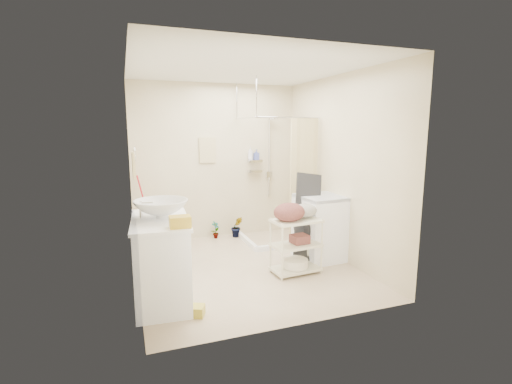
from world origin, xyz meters
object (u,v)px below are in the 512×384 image
(toilet, at_px, (162,236))
(laundry_rack, at_px, (296,241))
(washing_machine, at_px, (321,227))
(vanity, at_px, (162,261))

(toilet, bearing_deg, laundry_rack, -127.46)
(toilet, relative_size, washing_machine, 0.82)
(toilet, xyz_separation_m, washing_machine, (2.18, -0.61, 0.08))
(vanity, distance_m, washing_machine, 2.38)
(vanity, bearing_deg, toilet, 88.26)
(vanity, xyz_separation_m, laundry_rack, (1.71, 0.24, -0.03))
(vanity, height_order, washing_machine, washing_machine)
(toilet, bearing_deg, vanity, 168.97)
(vanity, bearing_deg, washing_machine, 18.98)
(washing_machine, bearing_deg, toilet, 160.54)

